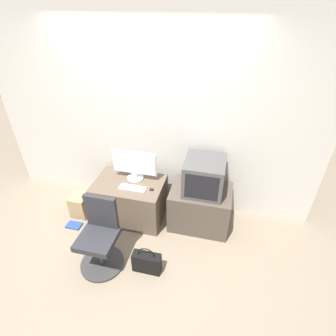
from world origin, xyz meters
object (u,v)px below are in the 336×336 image
at_px(main_monitor, 134,165).
at_px(mouse, 152,189).
at_px(cardboard_box_lower, 80,205).
at_px(handbag, 147,262).
at_px(keyboard, 133,188).
at_px(crt_tv, 204,176).
at_px(book, 74,225).
at_px(office_chair, 100,239).

height_order(main_monitor, mouse, main_monitor).
height_order(cardboard_box_lower, handbag, handbag).
height_order(main_monitor, keyboard, main_monitor).
xyz_separation_m(crt_tv, handbag, (-0.48, -0.91, -0.65)).
distance_m(handbag, book, 1.25).
xyz_separation_m(keyboard, book, (-0.78, -0.29, -0.57)).
xyz_separation_m(cardboard_box_lower, book, (0.01, -0.25, -0.15)).
xyz_separation_m(keyboard, mouse, (0.25, 0.02, 0.01)).
xyz_separation_m(cardboard_box_lower, handbag, (1.19, -0.67, -0.03)).
xyz_separation_m(office_chair, book, (-0.64, 0.42, -0.36)).
bearing_deg(cardboard_box_lower, handbag, -29.24).
distance_m(cardboard_box_lower, book, 0.29).
bearing_deg(cardboard_box_lower, main_monitor, 19.12).
relative_size(mouse, book, 0.29).
distance_m(cardboard_box_lower, handbag, 1.36).
distance_m(crt_tv, office_chair, 1.42).
xyz_separation_m(crt_tv, cardboard_box_lower, (-1.67, -0.24, -0.62)).
relative_size(crt_tv, handbag, 1.40).
bearing_deg(main_monitor, cardboard_box_lower, -160.88).
height_order(main_monitor, handbag, main_monitor).
bearing_deg(crt_tv, book, -163.55).
distance_m(main_monitor, book, 1.19).
bearing_deg(handbag, mouse, 101.12).
distance_m(keyboard, office_chair, 0.75).
bearing_deg(mouse, crt_tv, 15.78).
relative_size(cardboard_box_lower, handbag, 0.89).
xyz_separation_m(main_monitor, cardboard_box_lower, (-0.76, -0.26, -0.62)).
bearing_deg(book, office_chair, -33.01).
height_order(keyboard, cardboard_box_lower, keyboard).
bearing_deg(mouse, keyboard, -174.93).
bearing_deg(mouse, book, -163.14).
bearing_deg(keyboard, book, -159.67).
distance_m(main_monitor, cardboard_box_lower, 1.02).
bearing_deg(office_chair, handbag, 0.27).
relative_size(main_monitor, keyboard, 1.73).
xyz_separation_m(mouse, office_chair, (-0.39, -0.73, -0.21)).
relative_size(mouse, crt_tv, 0.12).
bearing_deg(crt_tv, main_monitor, 178.60).
distance_m(office_chair, book, 0.85).
bearing_deg(mouse, office_chair, -117.93).
height_order(keyboard, handbag, keyboard).
bearing_deg(main_monitor, mouse, -34.82).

